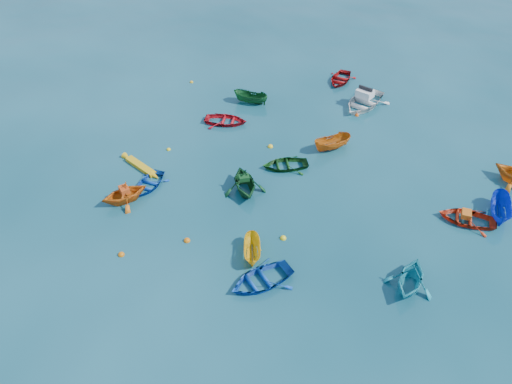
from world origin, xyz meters
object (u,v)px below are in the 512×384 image
Objects in this scene: kayak_yellow at (141,168)px; dinghy_blue_sw at (149,186)px; dinghy_blue_se at (261,282)px; motorboat_white at (363,106)px.

dinghy_blue_sw is at bearing -112.75° from kayak_yellow.
kayak_yellow is at bearing -170.89° from dinghy_blue_se.
dinghy_blue_se is at bearing -76.15° from motorboat_white.
dinghy_blue_se reaches higher than dinghy_blue_sw.
motorboat_white is (-4.47, 19.08, 0.00)m from dinghy_blue_se.
dinghy_blue_se is 19.60m from motorboat_white.
kayak_yellow is 0.77× the size of motorboat_white.
dinghy_blue_se is (10.34, -1.87, 0.00)m from dinghy_blue_sw.
dinghy_blue_se reaches higher than kayak_yellow.
dinghy_blue_sw is at bearing -168.00° from dinghy_blue_se.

